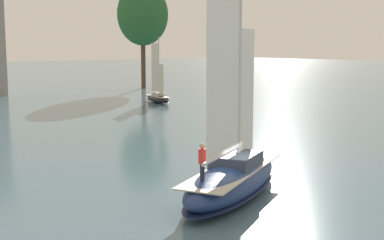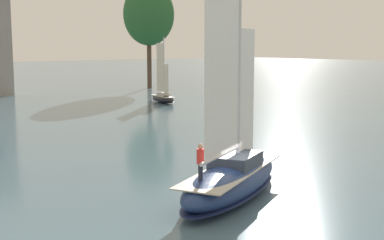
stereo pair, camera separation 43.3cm
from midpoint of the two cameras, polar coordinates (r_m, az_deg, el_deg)
The scene contains 5 objects.
ground_plane at distance 26.08m, azimuth 4.73°, elevation -8.16°, with size 400.00×400.00×0.00m, color slate.
tree_shore_center at distance 90.06m, azimuth -4.49°, elevation 11.16°, with size 8.42×8.42×17.33m.
sailboat_main at distance 25.81m, azimuth 4.76°, elevation -5.87°, with size 10.08×6.67×13.52m.
sailboat_moored_near_marina at distance 67.35m, azimuth -2.95°, elevation 2.48°, with size 3.05×6.13×8.14m.
channel_buoy at distance 36.76m, azimuth 3.87°, elevation -2.38°, with size 0.85×0.85×1.58m.
Camera 2 is at (-17.37, -18.02, 7.29)m, focal length 50.00 mm.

